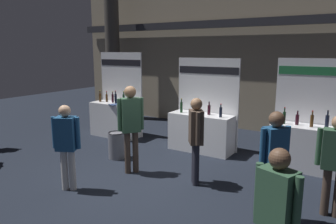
{
  "coord_description": "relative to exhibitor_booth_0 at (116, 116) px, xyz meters",
  "views": [
    {
      "loc": [
        3.68,
        -4.69,
        2.55
      ],
      "look_at": [
        -0.11,
        1.28,
        1.16
      ],
      "focal_mm": 33.91,
      "sensor_mm": 36.0,
      "label": 1
    }
  ],
  "objects": [
    {
      "name": "visitor_8",
      "position": [
        5.23,
        -2.44,
        0.37
      ],
      "size": [
        0.37,
        0.41,
        1.7
      ],
      "rotation": [
        0.0,
        0.0,
        4.03
      ],
      "color": "#47382D",
      "rests_on": "ground_plane"
    },
    {
      "name": "visitor_3",
      "position": [
        5.98,
        -1.77,
        0.34
      ],
      "size": [
        0.56,
        0.3,
        1.6
      ],
      "rotation": [
        0.0,
        0.0,
        3.27
      ],
      "color": "#47382D",
      "rests_on": "ground_plane"
    },
    {
      "name": "exhibitor_booth_1",
      "position": [
        2.81,
        0.11,
        -0.03
      ],
      "size": [
        1.7,
        0.66,
        2.35
      ],
      "color": "white",
      "rests_on": "ground_plane"
    },
    {
      "name": "visitor_9",
      "position": [
        1.79,
        -3.32,
        0.32
      ],
      "size": [
        0.47,
        0.39,
        1.59
      ],
      "rotation": [
        0.0,
        0.0,
        0.47
      ],
      "color": "silver",
      "rests_on": "ground_plane"
    },
    {
      "name": "visitor_1",
      "position": [
        5.63,
        -3.9,
        0.33
      ],
      "size": [
        0.5,
        0.35,
        1.61
      ],
      "rotation": [
        0.0,
        0.0,
        5.93
      ],
      "color": "#47382D",
      "rests_on": "ground_plane"
    },
    {
      "name": "exhibitor_booth_2",
      "position": [
        5.5,
        0.14,
        -0.03
      ],
      "size": [
        1.96,
        0.66,
        2.37
      ],
      "color": "white",
      "rests_on": "ground_plane"
    },
    {
      "name": "exhibitor_booth_0",
      "position": [
        0.0,
        0.0,
        0.0
      ],
      "size": [
        1.54,
        0.74,
        2.48
      ],
      "color": "white",
      "rests_on": "ground_plane"
    },
    {
      "name": "ground_plane",
      "position": [
        2.61,
        -2.29,
        -0.62
      ],
      "size": [
        25.22,
        25.22,
        0.0
      ],
      "primitive_type": "plane",
      "color": "black"
    },
    {
      "name": "visitor_0",
      "position": [
        2.24,
        -2.03,
        0.48
      ],
      "size": [
        0.4,
        0.45,
        1.84
      ],
      "rotation": [
        0.0,
        0.0,
        0.9
      ],
      "color": "#47382D",
      "rests_on": "ground_plane"
    },
    {
      "name": "visitor_6",
      "position": [
        3.63,
        -1.82,
        0.37
      ],
      "size": [
        0.39,
        0.42,
        1.68
      ],
      "rotation": [
        0.0,
        0.0,
        2.21
      ],
      "color": "#23232D",
      "rests_on": "ground_plane"
    },
    {
      "name": "trash_bin",
      "position": [
        1.36,
        -1.52,
        -0.3
      ],
      "size": [
        0.39,
        0.39,
        0.64
      ],
      "color": "slate",
      "rests_on": "ground_plane"
    },
    {
      "name": "hall_colonnade",
      "position": [
        2.61,
        2.82,
        2.39
      ],
      "size": [
        12.61,
        1.32,
        6.11
      ],
      "color": "gray",
      "rests_on": "ground_plane"
    }
  ]
}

